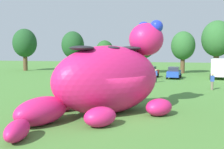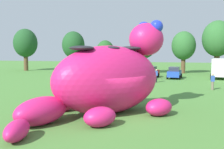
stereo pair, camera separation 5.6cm
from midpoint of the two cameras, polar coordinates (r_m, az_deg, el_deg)
The scene contains 16 objects.
ground_plane at distance 16.06m, azimuth 2.34°, elevation -9.49°, with size 160.00×160.00×0.00m, color #4C8438.
giant_inflatable_creature at distance 16.90m, azimuth -0.90°, elevation -0.90°, with size 8.73×11.59×6.23m.
car_white at distance 42.18m, azimuth -7.17°, elevation 0.78°, with size 2.39×4.31×1.72m.
car_yellow at distance 41.33m, azimuth -2.38°, elevation 0.73°, with size 2.24×4.25×1.72m.
car_black at distance 40.29m, azimuth 2.91°, elevation 0.61°, with size 2.27×4.26×1.72m.
car_red at distance 39.94m, azimuth 8.21°, elevation 0.52°, with size 2.61×4.38×1.72m.
car_blue at distance 39.60m, azimuth 13.36°, elevation 0.40°, with size 2.25×4.25×1.72m.
box_truck at distance 41.74m, azimuth 22.55°, elevation 1.40°, with size 3.46×6.68×2.95m.
tree_far_left at distance 56.82m, azimuth -18.56°, elevation 6.49°, with size 4.84×4.84×8.60m.
tree_left at distance 53.03m, azimuth -8.60°, elevation 6.36°, with size 4.49×4.49×7.97m.
tree_mid_left at distance 50.99m, azimuth -1.64°, elevation 5.11°, with size 3.45×3.45×6.13m.
tree_centre_left at distance 47.37m, azimuth 6.82°, elevation 6.82°, with size 4.69×4.69×8.33m.
tree_centre at distance 49.05m, azimuth 15.24°, elevation 6.06°, with size 4.28×4.28×7.60m.
tree_centre_right at distance 50.33m, azimuth 21.92°, elevation 7.22°, with size 5.33×5.33×9.45m.
spectator_near_inflatable at distance 29.17m, azimuth 21.02°, elevation -1.49°, with size 0.38×0.26×1.71m.
spectator_mid_field at distance 34.24m, azimuth 9.51°, elevation -0.28°, with size 0.38×0.26×1.71m.
Camera 1 is at (3.01, -15.24, 4.07)m, focal length 41.82 mm.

